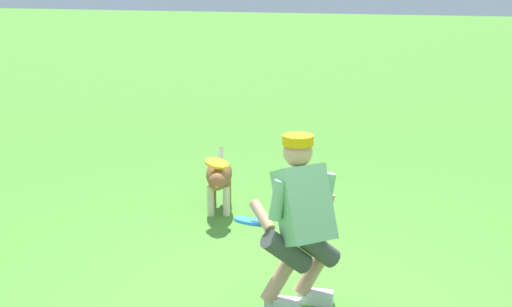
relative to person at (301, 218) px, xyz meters
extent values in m
cube|color=silver|center=(-0.11, -0.09, -0.65)|extent=(0.26, 0.10, 0.10)
cylinder|color=tan|center=(-0.07, -0.13, -0.46)|extent=(0.31, 0.28, 0.37)
cylinder|color=#444845|center=(-0.10, -0.07, -0.23)|extent=(0.41, 0.37, 0.37)
cube|color=silver|center=(0.11, 0.09, -0.65)|extent=(0.26, 0.10, 0.10)
cylinder|color=tan|center=(0.14, 0.05, -0.46)|extent=(0.31, 0.28, 0.37)
cylinder|color=#444845|center=(0.09, 0.08, -0.23)|extent=(0.41, 0.37, 0.37)
cube|color=#80BD8D|center=(-0.02, 0.03, 0.11)|extent=(0.52, 0.53, 0.58)
cylinder|color=#80BD8D|center=(-0.17, -0.11, 0.17)|extent=(0.16, 0.16, 0.29)
cylinder|color=#80BD8D|center=(0.14, 0.14, 0.17)|extent=(0.16, 0.16, 0.29)
cylinder|color=tan|center=(0.29, 0.00, -0.01)|extent=(0.24, 0.27, 0.19)
cylinder|color=tan|center=(-0.16, -0.16, 0.01)|extent=(0.16, 0.15, 0.27)
sphere|color=tan|center=(0.04, -0.05, 0.47)|extent=(0.21, 0.21, 0.21)
cylinder|color=#E5AB0D|center=(0.04, -0.05, 0.56)|extent=(0.22, 0.22, 0.07)
cylinder|color=#E5AB0D|center=(0.10, -0.13, 0.53)|extent=(0.12, 0.12, 0.02)
ellipsoid|color=#905B35|center=(1.17, -1.93, -0.31)|extent=(0.40, 0.66, 0.26)
ellipsoid|color=beige|center=(1.13, -1.77, -0.34)|extent=(0.13, 0.18, 0.16)
sphere|color=#905B35|center=(1.07, -1.54, -0.27)|extent=(0.17, 0.17, 0.17)
cone|color=#905B35|center=(1.05, -1.45, -0.29)|extent=(0.11, 0.11, 0.09)
cone|color=#905B35|center=(1.13, -1.55, -0.20)|extent=(0.06, 0.06, 0.07)
cone|color=#905B35|center=(1.02, -1.57, -0.20)|extent=(0.06, 0.06, 0.07)
cylinder|color=beige|center=(1.20, -1.74, -0.54)|extent=(0.08, 0.08, 0.31)
cylinder|color=beige|center=(1.05, -1.77, -0.54)|extent=(0.08, 0.08, 0.31)
cylinder|color=#905B35|center=(1.28, -2.10, -0.54)|extent=(0.08, 0.08, 0.31)
cylinder|color=#905B35|center=(1.13, -2.13, -0.54)|extent=(0.08, 0.08, 0.31)
cylinder|color=beige|center=(1.25, -2.31, -0.26)|extent=(0.09, 0.21, 0.23)
cylinder|color=yellow|center=(1.12, -1.70, -0.14)|extent=(0.33, 0.34, 0.09)
cylinder|color=#2E8FEE|center=(0.38, -0.08, -0.09)|extent=(0.38, 0.37, 0.12)
camera|label=1|loc=(-0.78, 4.76, 1.78)|focal=50.29mm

